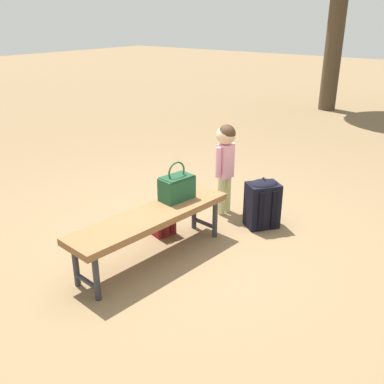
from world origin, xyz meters
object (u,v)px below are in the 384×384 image
handbag (177,187)px  backpack_large (262,202)px  child_standing (225,155)px  park_bench (152,219)px  backpack_small (163,218)px

handbag → backpack_large: size_ratio=0.68×
child_standing → backpack_large: size_ratio=1.85×
handbag → child_standing: child_standing is taller
handbag → child_standing: size_ratio=0.37×
park_bench → backpack_large: 1.27m
handbag → backpack_small: size_ratio=1.02×
park_bench → child_standing: size_ratio=1.63×
handbag → backpack_small: handbag is taller
child_standing → backpack_large: 0.63m
park_bench → child_standing: 1.24m
child_standing → backpack_small: size_ratio=2.78×
park_bench → backpack_small: bearing=29.8°
handbag → child_standing: bearing=0.6°
backpack_large → park_bench: bearing=159.0°
backpack_small → handbag: bearing=-98.7°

